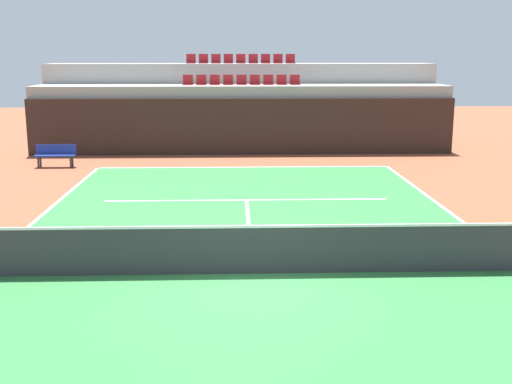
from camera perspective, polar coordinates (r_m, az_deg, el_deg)
The scene contains 12 objects.
ground_plane at distance 12.57m, azimuth -0.26°, elevation -7.29°, with size 80.00×80.00×0.00m, color brown.
court_surface at distance 12.57m, azimuth -0.26°, elevation -7.27°, with size 11.00×24.00×0.01m, color #2D7238.
baseline_far at distance 24.16m, azimuth -1.12°, elevation 2.22°, with size 11.00×0.10×0.00m, color white.
service_line_far at distance 18.72m, azimuth -0.85°, elevation -0.72°, with size 8.26×0.10×0.00m, color white.
centre_service_line at distance 15.62m, azimuth -0.62°, elevation -3.34°, with size 0.10×6.40×0.00m, color white.
back_wall at distance 27.22m, azimuth -1.24°, elevation 5.84°, with size 17.96×0.30×2.36m, color black.
stands_tier_lower at distance 28.54m, azimuth -1.28°, elevation 6.63°, with size 17.96×2.40×2.85m, color #9E9E99.
stands_tier_upper at distance 30.89m, azimuth -1.34°, elevation 7.88°, with size 17.96×2.40×3.75m, color #9E9E99.
seating_row_lower at distance 28.53m, azimuth -1.29°, elevation 9.75°, with size 5.15×0.44×0.44m.
seating_row_upper at distance 30.90m, azimuth -1.36°, elevation 11.59°, with size 5.15×0.44×0.44m.
tennis_net at distance 12.41m, azimuth -0.26°, elevation -5.08°, with size 11.08×0.08×1.07m.
player_bench at distance 25.34m, azimuth -17.39°, elevation 3.27°, with size 1.50×0.40×0.85m.
Camera 1 is at (-0.35, -11.85, 4.19)m, focal length 45.00 mm.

